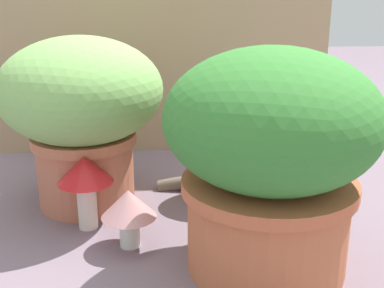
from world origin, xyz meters
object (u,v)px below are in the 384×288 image
cat (246,152)px  mushroom_ornament_red (85,176)px  mushroom_ornament_pink (129,207)px  grass_planter (82,108)px  leafy_planter (271,152)px

cat → mushroom_ornament_red: bearing=-159.1°
mushroom_ornament_pink → cat: bearing=39.6°
grass_planter → mushroom_ornament_red: (0.02, -0.13, -0.12)m
grass_planter → mushroom_ornament_red: size_ratio=2.43×
grass_planter → cat: bearing=1.2°
leafy_planter → mushroom_ornament_red: leafy_planter is taller
cat → mushroom_ornament_pink: (-0.28, -0.23, -0.03)m
mushroom_ornament_red → mushroom_ornament_pink: (0.10, -0.09, -0.04)m
leafy_planter → cat: bearing=88.2°
grass_planter → leafy_planter: 0.49m
grass_planter → mushroom_ornament_pink: 0.29m
grass_planter → mushroom_ornament_red: bearing=-81.9°
grass_planter → mushroom_ornament_red: 0.18m
cat → mushroom_ornament_red: (-0.37, -0.14, 0.00)m
leafy_planter → cat: (0.01, 0.32, -0.11)m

